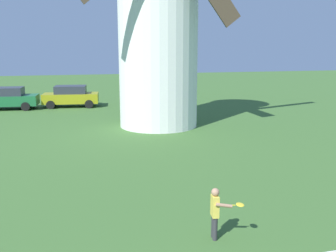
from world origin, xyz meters
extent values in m
cylinder|color=white|center=(2.83, 17.38, 5.29)|extent=(4.27, 4.27, 10.57)
cylinder|color=#333338|center=(1.20, 4.64, 0.28)|extent=(0.11, 0.11, 0.55)
cylinder|color=#333338|center=(1.18, 4.50, 0.28)|extent=(0.11, 0.11, 0.55)
cube|color=#E5CC4C|center=(1.19, 4.57, 0.80)|extent=(0.18, 0.29, 0.49)
sphere|color=tan|center=(1.19, 4.57, 1.13)|extent=(0.18, 0.18, 0.18)
cylinder|color=tan|center=(1.21, 4.74, 0.78)|extent=(0.08, 0.08, 0.37)
cylinder|color=tan|center=(1.33, 4.40, 0.87)|extent=(0.38, 0.13, 0.14)
cylinder|color=yellow|center=(1.48, 4.38, 0.87)|extent=(0.22, 0.05, 0.04)
ellipsoid|color=yellow|center=(1.69, 4.35, 0.87)|extent=(0.21, 0.26, 0.03)
cube|color=#1E6638|center=(-6.40, 25.53, 0.65)|extent=(4.56, 2.07, 0.70)
cube|color=#2D333D|center=(-6.40, 25.53, 1.28)|extent=(2.60, 1.70, 0.56)
cylinder|color=black|center=(-4.82, 26.25, 0.30)|extent=(0.61, 0.23, 0.60)
cylinder|color=black|center=(-4.97, 24.55, 0.30)|extent=(0.61, 0.23, 0.60)
cube|color=#999919|center=(-1.89, 25.62, 0.65)|extent=(4.12, 2.14, 0.70)
cube|color=#2D333D|center=(-1.89, 25.62, 1.28)|extent=(2.37, 1.74, 0.56)
cylinder|color=black|center=(-0.46, 26.31, 0.30)|extent=(0.62, 0.25, 0.60)
cylinder|color=black|center=(-0.65, 24.62, 0.30)|extent=(0.62, 0.25, 0.60)
cylinder|color=black|center=(-3.13, 26.62, 0.30)|extent=(0.62, 0.25, 0.60)
cylinder|color=black|center=(-3.32, 24.93, 0.30)|extent=(0.62, 0.25, 0.60)
camera|label=1|loc=(-1.82, -2.86, 4.30)|focal=40.31mm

